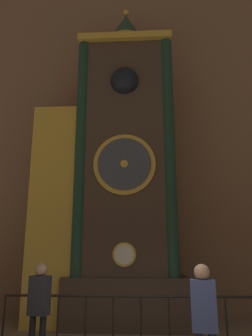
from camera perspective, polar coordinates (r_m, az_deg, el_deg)
cathedral_back_wall at (r=11.66m, az=1.49°, el=11.62°), size 24.00×0.32×13.93m
clock_tower at (r=9.29m, az=-2.44°, el=-1.33°), size 4.15×1.84×9.48m
railing_fence at (r=6.94m, az=0.17°, el=-25.02°), size 4.89×0.05×1.04m
visitor_near at (r=6.35m, az=-14.90°, el=-21.59°), size 0.38×0.30×1.66m
visitor_far at (r=5.03m, az=13.44°, el=-23.57°), size 0.36×0.26×1.69m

